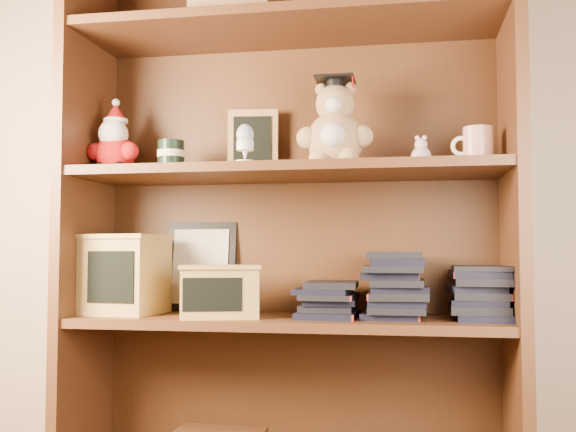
% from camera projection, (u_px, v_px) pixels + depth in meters
% --- Properties ---
extents(bookcase, '(1.20, 0.35, 1.60)m').
position_uv_depth(bookcase, '(290.00, 232.00, 1.86)').
color(bookcase, '#522D17').
rests_on(bookcase, ground).
extents(shelf_lower, '(1.14, 0.33, 0.02)m').
position_uv_depth(shelf_lower, '(288.00, 321.00, 1.80)').
color(shelf_lower, '#522D17').
rests_on(shelf_lower, ground).
extents(shelf_upper, '(1.14, 0.33, 0.02)m').
position_uv_depth(shelf_upper, '(288.00, 173.00, 1.82)').
color(shelf_upper, '#522D17').
rests_on(shelf_upper, ground).
extents(santa_plush, '(0.15, 0.11, 0.22)m').
position_uv_depth(santa_plush, '(114.00, 144.00, 1.91)').
color(santa_plush, '#A50F0F').
rests_on(santa_plush, shelf_upper).
extents(teachers_tin, '(0.08, 0.08, 0.08)m').
position_uv_depth(teachers_tin, '(171.00, 155.00, 1.88)').
color(teachers_tin, black).
rests_on(teachers_tin, shelf_upper).
extents(chalkboard_plaque, '(0.15, 0.08, 0.19)m').
position_uv_depth(chalkboard_plaque, '(253.00, 143.00, 1.96)').
color(chalkboard_plaque, '#9E7547').
rests_on(chalkboard_plaque, shelf_upper).
extents(egg_cup, '(0.05, 0.05, 0.11)m').
position_uv_depth(egg_cup, '(245.00, 143.00, 1.77)').
color(egg_cup, white).
rests_on(egg_cup, shelf_upper).
extents(grad_teddy_bear, '(0.20, 0.18, 0.25)m').
position_uv_depth(grad_teddy_bear, '(335.00, 132.00, 1.80)').
color(grad_teddy_bear, tan).
rests_on(grad_teddy_bear, shelf_upper).
extents(pink_figurine, '(0.05, 0.05, 0.08)m').
position_uv_depth(pink_figurine, '(421.00, 154.00, 1.76)').
color(pink_figurine, '#D2A3A2').
rests_on(pink_figurine, shelf_upper).
extents(teacher_mug, '(0.11, 0.08, 0.10)m').
position_uv_depth(teacher_mug, '(477.00, 146.00, 1.74)').
color(teacher_mug, silver).
rests_on(teacher_mug, shelf_upper).
extents(certificate_frame, '(0.21, 0.05, 0.26)m').
position_uv_depth(certificate_frame, '(201.00, 266.00, 2.00)').
color(certificate_frame, black).
rests_on(certificate_frame, shelf_lower).
extents(treats_box, '(0.22, 0.22, 0.22)m').
position_uv_depth(treats_box, '(126.00, 274.00, 1.89)').
color(treats_box, tan).
rests_on(treats_box, shelf_lower).
extents(pencils_box, '(0.24, 0.20, 0.14)m').
position_uv_depth(pencils_box, '(220.00, 291.00, 1.77)').
color(pencils_box, tan).
rests_on(pencils_box, shelf_lower).
extents(book_stack_left, '(0.14, 0.20, 0.10)m').
position_uv_depth(book_stack_left, '(327.00, 299.00, 1.79)').
color(book_stack_left, black).
rests_on(book_stack_left, shelf_lower).
extents(book_stack_mid, '(0.14, 0.20, 0.16)m').
position_uv_depth(book_stack_mid, '(394.00, 287.00, 1.76)').
color(book_stack_mid, black).
rests_on(book_stack_mid, shelf_lower).
extents(book_stack_right, '(0.14, 0.20, 0.13)m').
position_uv_depth(book_stack_right, '(481.00, 295.00, 1.72)').
color(book_stack_right, black).
rests_on(book_stack_right, shelf_lower).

